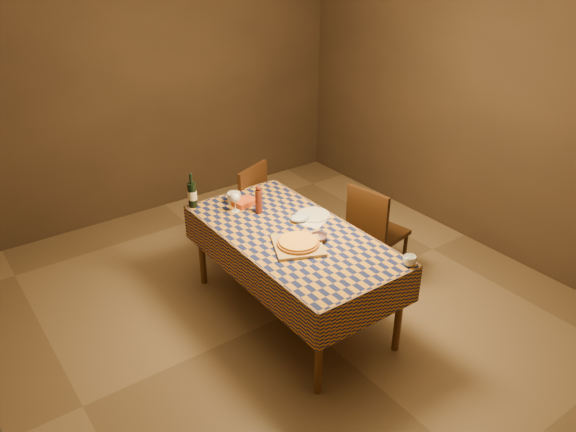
{
  "coord_description": "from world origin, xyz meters",
  "views": [
    {
      "loc": [
        -2.24,
        -3.06,
        2.92
      ],
      "look_at": [
        0.0,
        0.05,
        0.9
      ],
      "focal_mm": 35.0,
      "sensor_mm": 36.0,
      "label": 1
    }
  ],
  "objects_px": {
    "dining_table": "(292,242)",
    "chair_right": "(374,229)",
    "cutting_board": "(298,245)",
    "bowl": "(318,238)",
    "wine_bottle": "(192,194)",
    "chair_far": "(244,204)",
    "white_plate": "(313,215)",
    "pizza": "(298,242)"
  },
  "relations": [
    {
      "from": "chair_far",
      "to": "chair_right",
      "type": "relative_size",
      "value": 1.0
    },
    {
      "from": "wine_bottle",
      "to": "chair_far",
      "type": "distance_m",
      "value": 0.76
    },
    {
      "from": "chair_far",
      "to": "chair_right",
      "type": "bearing_deg",
      "value": -58.52
    },
    {
      "from": "dining_table",
      "to": "bowl",
      "type": "height_order",
      "value": "bowl"
    },
    {
      "from": "dining_table",
      "to": "chair_right",
      "type": "xyz_separation_m",
      "value": [
        0.89,
        -0.0,
        -0.17
      ]
    },
    {
      "from": "dining_table",
      "to": "white_plate",
      "type": "distance_m",
      "value": 0.35
    },
    {
      "from": "cutting_board",
      "to": "wine_bottle",
      "type": "bearing_deg",
      "value": 107.14
    },
    {
      "from": "dining_table",
      "to": "cutting_board",
      "type": "bearing_deg",
      "value": -113.04
    },
    {
      "from": "wine_bottle",
      "to": "chair_right",
      "type": "distance_m",
      "value": 1.6
    },
    {
      "from": "dining_table",
      "to": "chair_right",
      "type": "height_order",
      "value": "chair_right"
    },
    {
      "from": "cutting_board",
      "to": "white_plate",
      "type": "distance_m",
      "value": 0.51
    },
    {
      "from": "chair_far",
      "to": "chair_right",
      "type": "height_order",
      "value": "same"
    },
    {
      "from": "cutting_board",
      "to": "wine_bottle",
      "type": "relative_size",
      "value": 1.18
    },
    {
      "from": "cutting_board",
      "to": "chair_right",
      "type": "relative_size",
      "value": 0.38
    },
    {
      "from": "chair_right",
      "to": "white_plate",
      "type": "bearing_deg",
      "value": 166.68
    },
    {
      "from": "chair_far",
      "to": "chair_right",
      "type": "xyz_separation_m",
      "value": [
        0.67,
        -1.09,
        0.0
      ]
    },
    {
      "from": "dining_table",
      "to": "bowl",
      "type": "xyz_separation_m",
      "value": [
        0.1,
        -0.21,
        0.1
      ]
    },
    {
      "from": "chair_far",
      "to": "wine_bottle",
      "type": "bearing_deg",
      "value": -160.68
    },
    {
      "from": "bowl",
      "to": "white_plate",
      "type": "bearing_deg",
      "value": 57.19
    },
    {
      "from": "white_plate",
      "to": "chair_right",
      "type": "bearing_deg",
      "value": -13.32
    },
    {
      "from": "dining_table",
      "to": "wine_bottle",
      "type": "xyz_separation_m",
      "value": [
        -0.41,
        0.86,
        0.19
      ]
    },
    {
      "from": "white_plate",
      "to": "wine_bottle",
      "type": "bearing_deg",
      "value": 134.63
    },
    {
      "from": "wine_bottle",
      "to": "chair_far",
      "type": "xyz_separation_m",
      "value": [
        0.63,
        0.22,
        -0.36
      ]
    },
    {
      "from": "cutting_board",
      "to": "bowl",
      "type": "distance_m",
      "value": 0.18
    },
    {
      "from": "chair_far",
      "to": "cutting_board",
      "type": "bearing_deg",
      "value": -103.46
    },
    {
      "from": "white_plate",
      "to": "chair_right",
      "type": "relative_size",
      "value": 0.29
    },
    {
      "from": "cutting_board",
      "to": "dining_table",
      "type": "bearing_deg",
      "value": 66.96
    },
    {
      "from": "bowl",
      "to": "wine_bottle",
      "type": "height_order",
      "value": "wine_bottle"
    },
    {
      "from": "bowl",
      "to": "wine_bottle",
      "type": "bearing_deg",
      "value": 115.27
    },
    {
      "from": "pizza",
      "to": "chair_far",
      "type": "distance_m",
      "value": 1.34
    },
    {
      "from": "bowl",
      "to": "chair_far",
      "type": "distance_m",
      "value": 1.32
    },
    {
      "from": "bowl",
      "to": "chair_right",
      "type": "bearing_deg",
      "value": 14.25
    },
    {
      "from": "dining_table",
      "to": "chair_right",
      "type": "bearing_deg",
      "value": -0.31
    },
    {
      "from": "dining_table",
      "to": "pizza",
      "type": "distance_m",
      "value": 0.24
    },
    {
      "from": "cutting_board",
      "to": "chair_right",
      "type": "xyz_separation_m",
      "value": [
        0.97,
        0.19,
        -0.26
      ]
    },
    {
      "from": "dining_table",
      "to": "chair_far",
      "type": "height_order",
      "value": "chair_far"
    },
    {
      "from": "cutting_board",
      "to": "white_plate",
      "type": "bearing_deg",
      "value": 39.22
    },
    {
      "from": "pizza",
      "to": "white_plate",
      "type": "height_order",
      "value": "pizza"
    },
    {
      "from": "pizza",
      "to": "wine_bottle",
      "type": "height_order",
      "value": "wine_bottle"
    },
    {
      "from": "dining_table",
      "to": "bowl",
      "type": "distance_m",
      "value": 0.25
    },
    {
      "from": "bowl",
      "to": "chair_right",
      "type": "distance_m",
      "value": 0.86
    },
    {
      "from": "dining_table",
      "to": "white_plate",
      "type": "xyz_separation_m",
      "value": [
        0.31,
        0.13,
        0.08
      ]
    }
  ]
}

